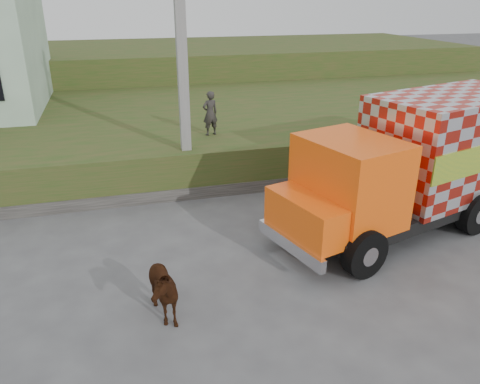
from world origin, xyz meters
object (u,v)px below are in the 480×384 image
object	(u,v)px
utility_pole	(182,67)
cow	(157,289)
cargo_truck	(424,162)
pedestrian	(210,113)

from	to	relation	value
utility_pole	cow	world-z (taller)	utility_pole
utility_pole	cargo_truck	world-z (taller)	utility_pole
cargo_truck	utility_pole	bearing A→B (deg)	130.42
utility_pole	cargo_truck	bearing A→B (deg)	-33.66
utility_pole	cargo_truck	xyz separation A→B (m)	(5.91, -3.94, -2.22)
utility_pole	cow	distance (m)	7.33
utility_pole	pedestrian	distance (m)	2.55
cow	pedestrian	distance (m)	8.32
cargo_truck	pedestrian	xyz separation A→B (m)	(-4.81, 5.36, 0.41)
pedestrian	cargo_truck	bearing A→B (deg)	117.01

